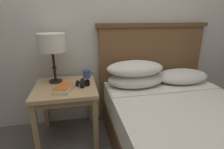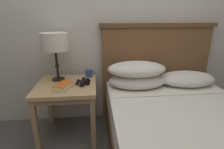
{
  "view_description": "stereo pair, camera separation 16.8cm",
  "coord_description": "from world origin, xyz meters",
  "px_view_note": "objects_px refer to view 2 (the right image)",
  "views": [
    {
      "loc": [
        -0.38,
        -1.02,
        1.21
      ],
      "look_at": [
        -0.06,
        0.54,
        0.68
      ],
      "focal_mm": 28.0,
      "sensor_mm": 36.0,
      "label": 1
    },
    {
      "loc": [
        -0.22,
        -1.05,
        1.21
      ],
      "look_at": [
        -0.06,
        0.54,
        0.68
      ],
      "focal_mm": 28.0,
      "sensor_mm": 36.0,
      "label": 2
    }
  ],
  "objects_px": {
    "book_on_nightstand": "(63,87)",
    "binoculars_pair": "(83,82)",
    "table_lamp": "(55,43)",
    "book_stacked_on_top": "(64,85)",
    "coffee_mug": "(89,73)",
    "nightstand": "(67,91)",
    "bed": "(184,135)"
  },
  "relations": [
    {
      "from": "bed",
      "to": "table_lamp",
      "type": "distance_m",
      "value": 1.43
    },
    {
      "from": "book_on_nightstand",
      "to": "book_stacked_on_top",
      "type": "height_order",
      "value": "book_stacked_on_top"
    },
    {
      "from": "book_stacked_on_top",
      "to": "binoculars_pair",
      "type": "distance_m",
      "value": 0.2
    },
    {
      "from": "book_on_nightstand",
      "to": "binoculars_pair",
      "type": "height_order",
      "value": "binoculars_pair"
    },
    {
      "from": "table_lamp",
      "to": "book_on_nightstand",
      "type": "height_order",
      "value": "table_lamp"
    },
    {
      "from": "table_lamp",
      "to": "book_stacked_on_top",
      "type": "height_order",
      "value": "table_lamp"
    },
    {
      "from": "bed",
      "to": "book_on_nightstand",
      "type": "bearing_deg",
      "value": 158.54
    },
    {
      "from": "bed",
      "to": "binoculars_pair",
      "type": "xyz_separation_m",
      "value": [
        -0.83,
        0.5,
        0.3
      ]
    },
    {
      "from": "binoculars_pair",
      "to": "coffee_mug",
      "type": "height_order",
      "value": "coffee_mug"
    },
    {
      "from": "table_lamp",
      "to": "book_stacked_on_top",
      "type": "distance_m",
      "value": 0.44
    },
    {
      "from": "nightstand",
      "to": "coffee_mug",
      "type": "bearing_deg",
      "value": 41.49
    },
    {
      "from": "book_stacked_on_top",
      "to": "binoculars_pair",
      "type": "bearing_deg",
      "value": 30.87
    },
    {
      "from": "nightstand",
      "to": "book_stacked_on_top",
      "type": "bearing_deg",
      "value": -91.46
    },
    {
      "from": "bed",
      "to": "binoculars_pair",
      "type": "bearing_deg",
      "value": 149.0
    },
    {
      "from": "nightstand",
      "to": "bed",
      "type": "bearing_deg",
      "value": -27.59
    },
    {
      "from": "bed",
      "to": "coffee_mug",
      "type": "bearing_deg",
      "value": 137.33
    },
    {
      "from": "table_lamp",
      "to": "nightstand",
      "type": "bearing_deg",
      "value": -53.19
    },
    {
      "from": "table_lamp",
      "to": "book_on_nightstand",
      "type": "distance_m",
      "value": 0.46
    },
    {
      "from": "book_stacked_on_top",
      "to": "coffee_mug",
      "type": "height_order",
      "value": "coffee_mug"
    },
    {
      "from": "nightstand",
      "to": "binoculars_pair",
      "type": "bearing_deg",
      "value": -7.4
    },
    {
      "from": "nightstand",
      "to": "bed",
      "type": "relative_size",
      "value": 0.31
    },
    {
      "from": "bed",
      "to": "book_stacked_on_top",
      "type": "relative_size",
      "value": 8.59
    },
    {
      "from": "table_lamp",
      "to": "coffee_mug",
      "type": "xyz_separation_m",
      "value": [
        0.32,
        0.06,
        -0.34
      ]
    },
    {
      "from": "nightstand",
      "to": "book_on_nightstand",
      "type": "distance_m",
      "value": 0.16
    },
    {
      "from": "book_stacked_on_top",
      "to": "nightstand",
      "type": "bearing_deg",
      "value": 88.54
    },
    {
      "from": "bed",
      "to": "coffee_mug",
      "type": "relative_size",
      "value": 18.13
    },
    {
      "from": "nightstand",
      "to": "coffee_mug",
      "type": "relative_size",
      "value": 5.63
    },
    {
      "from": "nightstand",
      "to": "table_lamp",
      "type": "relative_size",
      "value": 1.2
    },
    {
      "from": "binoculars_pair",
      "to": "coffee_mug",
      "type": "relative_size",
      "value": 1.57
    },
    {
      "from": "table_lamp",
      "to": "coffee_mug",
      "type": "relative_size",
      "value": 4.69
    },
    {
      "from": "table_lamp",
      "to": "coffee_mug",
      "type": "bearing_deg",
      "value": 11.05
    },
    {
      "from": "binoculars_pair",
      "to": "book_stacked_on_top",
      "type": "bearing_deg",
      "value": -149.13
    }
  ]
}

